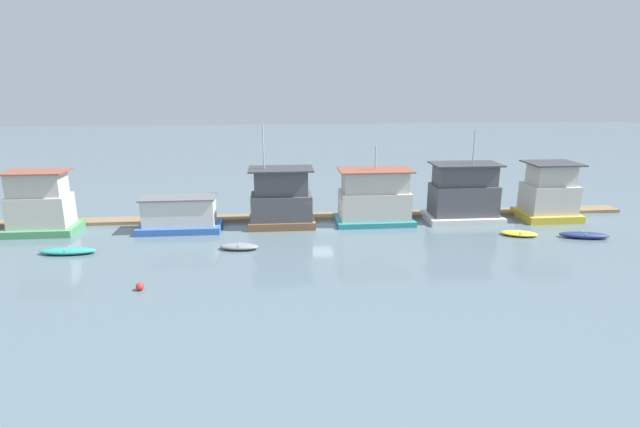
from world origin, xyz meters
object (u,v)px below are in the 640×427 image
Objects in this scene: houseboat_blue at (180,215)px; dinghy_yellow at (519,233)px; houseboat_teal at (374,198)px; dinghy_navy at (584,235)px; dinghy_grey at (239,246)px; houseboat_green at (40,206)px; houseboat_yellow at (549,194)px; buoy_red at (140,286)px; houseboat_brown at (281,200)px; dinghy_teal at (68,251)px; houseboat_white at (463,195)px.

houseboat_blue reaches higher than dinghy_yellow.
dinghy_navy is at bearing -20.24° from houseboat_teal.
dinghy_yellow is (28.56, -4.12, -1.17)m from houseboat_blue.
houseboat_blue is 7.79m from dinghy_grey.
dinghy_grey is 0.97× the size of dinghy_yellow.
dinghy_yellow is (40.13, -4.54, -2.15)m from houseboat_green.
houseboat_yellow is (45.16, 0.30, -0.03)m from houseboat_green.
houseboat_green is 0.83× the size of houseboat_blue.
dinghy_navy is (28.19, 0.27, 0.02)m from dinghy_grey.
dinghy_navy is (-0.02, -5.96, -2.05)m from houseboat_yellow.
houseboat_yellow is 36.47m from buoy_red.
houseboat_brown reaches higher than dinghy_grey.
dinghy_grey is at bearing -45.61° from houseboat_blue.
dinghy_navy is at bearing -12.63° from dinghy_yellow.
houseboat_brown reaches higher than dinghy_teal.
houseboat_teal is 16.44m from houseboat_yellow.
houseboat_brown is 25.57m from dinghy_navy.
houseboat_green is 28.72m from houseboat_teal.
houseboat_blue is 25.50m from houseboat_white.
dinghy_grey is (12.77, -0.17, 0.00)m from dinghy_teal.
houseboat_brown is (20.34, 0.22, -0.03)m from houseboat_green.
dinghy_grey is 6.21× the size of buoy_red.
houseboat_blue is 8.85m from houseboat_brown.
dinghy_grey is at bearing 51.62° from buoy_red.
dinghy_grey is at bearing -151.73° from houseboat_teal.
dinghy_navy is (24.80, -5.88, -2.06)m from houseboat_brown.
houseboat_teal reaches higher than buoy_red.
houseboat_green reaches higher than houseboat_yellow.
houseboat_green is 0.82× the size of houseboat_teal.
houseboat_green is at bearing -179.21° from houseboat_teal.
houseboat_blue is at bearing 35.87° from dinghy_teal.
houseboat_yellow is 1.63× the size of dinghy_yellow.
buoy_red is (-33.86, -13.38, -2.06)m from houseboat_yellow.
houseboat_green is 1.09× the size of houseboat_yellow.
houseboat_brown reaches higher than dinghy_navy.
buoy_red is (7.11, -7.32, 0.02)m from dinghy_teal.
houseboat_green is at bearing 160.73° from dinghy_grey.
buoy_red reaches higher than dinghy_grey.
houseboat_white is at bearing 1.99° from houseboat_blue.
houseboat_white is 2.67× the size of dinghy_grey.
dinghy_yellow is at bearing 1.94° from dinghy_teal.
houseboat_brown is 16.69m from houseboat_white.
houseboat_green is at bearing -179.37° from houseboat_brown.
houseboat_teal is at bearing 156.61° from dinghy_yellow.
houseboat_teal reaches higher than dinghy_yellow.
buoy_red is at bearing -124.22° from houseboat_brown.
houseboat_green reaches higher than houseboat_blue.
houseboat_blue is at bearing -2.08° from houseboat_green.
houseboat_brown is (8.78, 0.64, 0.95)m from houseboat_blue.
houseboat_blue is 33.62m from houseboat_yellow.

